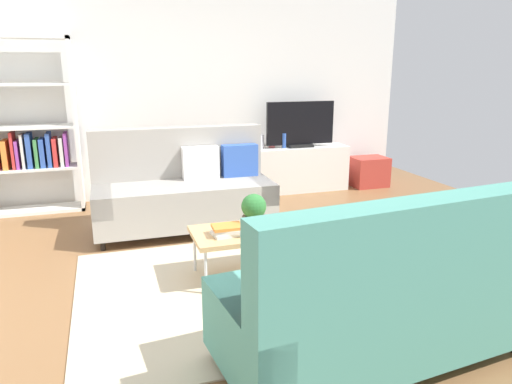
{
  "coord_description": "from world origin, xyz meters",
  "views": [
    {
      "loc": [
        -1.07,
        -3.75,
        1.76
      ],
      "look_at": [
        0.2,
        0.21,
        0.65
      ],
      "focal_mm": 33.25,
      "sensor_mm": 36.0,
      "label": 1
    }
  ],
  "objects_px": {
    "table_book_0": "(227,233)",
    "vase_0": "(260,141)",
    "couch_green": "(380,297)",
    "tv": "(300,125)",
    "tv_console": "(299,168)",
    "vase_1": "(272,141)",
    "coffee_table": "(257,232)",
    "couch_beige": "(184,189)",
    "bookshelf": "(30,135)",
    "bottle_0": "(284,141)",
    "storage_trunk": "(369,172)",
    "potted_plant": "(254,212)"
  },
  "relations": [
    {
      "from": "tv",
      "to": "table_book_0",
      "type": "bearing_deg",
      "value": -123.63
    },
    {
      "from": "couch_beige",
      "to": "vase_1",
      "type": "distance_m",
      "value": 1.93
    },
    {
      "from": "couch_beige",
      "to": "bookshelf",
      "type": "height_order",
      "value": "bookshelf"
    },
    {
      "from": "tv_console",
      "to": "bottle_0",
      "type": "height_order",
      "value": "bottle_0"
    },
    {
      "from": "coffee_table",
      "to": "vase_1",
      "type": "xyz_separation_m",
      "value": [
        1.07,
        2.65,
        0.34
      ]
    },
    {
      "from": "storage_trunk",
      "to": "vase_1",
      "type": "bearing_deg",
      "value": 174.29
    },
    {
      "from": "tv",
      "to": "potted_plant",
      "type": "xyz_separation_m",
      "value": [
        -1.5,
        -2.57,
        -0.38
      ]
    },
    {
      "from": "coffee_table",
      "to": "tv",
      "type": "distance_m",
      "value": 3.03
    },
    {
      "from": "tv",
      "to": "potted_plant",
      "type": "bearing_deg",
      "value": -120.34
    },
    {
      "from": "tv_console",
      "to": "potted_plant",
      "type": "bearing_deg",
      "value": -120.15
    },
    {
      "from": "tv_console",
      "to": "couch_green",
      "type": "bearing_deg",
      "value": -106.37
    },
    {
      "from": "tv",
      "to": "table_book_0",
      "type": "distance_m",
      "value": 3.21
    },
    {
      "from": "bookshelf",
      "to": "bottle_0",
      "type": "xyz_separation_m",
      "value": [
        3.25,
        -0.06,
        -0.21
      ]
    },
    {
      "from": "couch_green",
      "to": "storage_trunk",
      "type": "xyz_separation_m",
      "value": [
        2.28,
        3.92,
        -0.22
      ]
    },
    {
      "from": "bookshelf",
      "to": "couch_green",
      "type": "bearing_deg",
      "value": -60.17
    },
    {
      "from": "tv",
      "to": "couch_green",
      "type": "bearing_deg",
      "value": -106.45
    },
    {
      "from": "coffee_table",
      "to": "potted_plant",
      "type": "distance_m",
      "value": 0.18
    },
    {
      "from": "bookshelf",
      "to": "storage_trunk",
      "type": "bearing_deg",
      "value": -1.49
    },
    {
      "from": "storage_trunk",
      "to": "bottle_0",
      "type": "height_order",
      "value": "bottle_0"
    },
    {
      "from": "couch_green",
      "to": "coffee_table",
      "type": "distance_m",
      "value": 1.45
    },
    {
      "from": "storage_trunk",
      "to": "table_book_0",
      "type": "xyz_separation_m",
      "value": [
        -2.85,
        -2.56,
        0.21
      ]
    },
    {
      "from": "couch_beige",
      "to": "tv_console",
      "type": "relative_size",
      "value": 1.36
    },
    {
      "from": "couch_beige",
      "to": "bookshelf",
      "type": "xyz_separation_m",
      "value": [
        -1.64,
        1.2,
        0.51
      ]
    },
    {
      "from": "tv_console",
      "to": "vase_1",
      "type": "distance_m",
      "value": 0.57
    },
    {
      "from": "vase_1",
      "to": "bottle_0",
      "type": "distance_m",
      "value": 0.18
    },
    {
      "from": "bottle_0",
      "to": "tv_console",
      "type": "bearing_deg",
      "value": 9.09
    },
    {
      "from": "couch_green",
      "to": "tv",
      "type": "relative_size",
      "value": 1.98
    },
    {
      "from": "tv",
      "to": "vase_0",
      "type": "distance_m",
      "value": 0.62
    },
    {
      "from": "table_book_0",
      "to": "vase_0",
      "type": "bearing_deg",
      "value": 66.56
    },
    {
      "from": "couch_green",
      "to": "table_book_0",
      "type": "height_order",
      "value": "couch_green"
    },
    {
      "from": "couch_beige",
      "to": "coffee_table",
      "type": "bearing_deg",
      "value": 105.23
    },
    {
      "from": "couch_beige",
      "to": "storage_trunk",
      "type": "height_order",
      "value": "couch_beige"
    },
    {
      "from": "vase_0",
      "to": "vase_1",
      "type": "relative_size",
      "value": 1.08
    },
    {
      "from": "tv_console",
      "to": "couch_beige",
      "type": "bearing_deg",
      "value": -147.56
    },
    {
      "from": "bookshelf",
      "to": "vase_0",
      "type": "relative_size",
      "value": 10.97
    },
    {
      "from": "couch_beige",
      "to": "coffee_table",
      "type": "distance_m",
      "value": 1.47
    },
    {
      "from": "table_book_0",
      "to": "vase_0",
      "type": "height_order",
      "value": "vase_0"
    },
    {
      "from": "bookshelf",
      "to": "table_book_0",
      "type": "distance_m",
      "value": 3.24
    },
    {
      "from": "tv_console",
      "to": "vase_1",
      "type": "height_order",
      "value": "vase_1"
    },
    {
      "from": "tv_console",
      "to": "bookshelf",
      "type": "distance_m",
      "value": 3.56
    },
    {
      "from": "couch_green",
      "to": "couch_beige",
      "type": "bearing_deg",
      "value": 97.51
    },
    {
      "from": "tv_console",
      "to": "tv",
      "type": "distance_m",
      "value": 0.63
    },
    {
      "from": "tv_console",
      "to": "vase_0",
      "type": "relative_size",
      "value": 7.31
    },
    {
      "from": "vase_0",
      "to": "couch_green",
      "type": "bearing_deg",
      "value": -98.4
    },
    {
      "from": "couch_beige",
      "to": "table_book_0",
      "type": "bearing_deg",
      "value": 94.23
    },
    {
      "from": "coffee_table",
      "to": "table_book_0",
      "type": "relative_size",
      "value": 4.58
    },
    {
      "from": "bookshelf",
      "to": "table_book_0",
      "type": "height_order",
      "value": "bookshelf"
    },
    {
      "from": "storage_trunk",
      "to": "potted_plant",
      "type": "height_order",
      "value": "potted_plant"
    },
    {
      "from": "bottle_0",
      "to": "vase_1",
      "type": "bearing_deg",
      "value": 149.25
    },
    {
      "from": "potted_plant",
      "to": "vase_1",
      "type": "relative_size",
      "value": 1.74
    }
  ]
}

